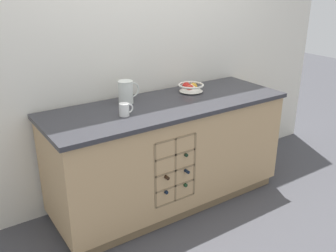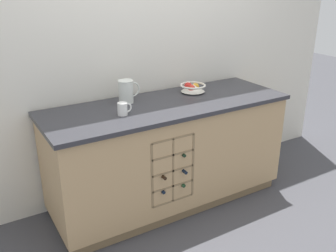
{
  "view_description": "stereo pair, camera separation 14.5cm",
  "coord_description": "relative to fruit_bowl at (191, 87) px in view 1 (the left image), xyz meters",
  "views": [
    {
      "loc": [
        -1.61,
        -2.41,
        1.88
      ],
      "look_at": [
        0.0,
        0.0,
        0.72
      ],
      "focal_mm": 40.0,
      "sensor_mm": 36.0,
      "label": 1
    },
    {
      "loc": [
        -1.49,
        -2.49,
        1.88
      ],
      "look_at": [
        0.0,
        0.0,
        0.72
      ],
      "focal_mm": 40.0,
      "sensor_mm": 36.0,
      "label": 2
    }
  ],
  "objects": [
    {
      "name": "kitchen_island",
      "position": [
        -0.35,
        -0.15,
        -0.5
      ],
      "size": [
        2.06,
        0.74,
        0.92
      ],
      "color": "olive",
      "rests_on": "ground_plane"
    },
    {
      "name": "ceramic_mug",
      "position": [
        -0.78,
        -0.22,
        0.0
      ],
      "size": [
        0.11,
        0.07,
        0.1
      ],
      "color": "white",
      "rests_on": "kitchen_island"
    },
    {
      "name": "back_wall",
      "position": [
        -0.34,
        0.26,
        0.31
      ],
      "size": [
        4.42,
        0.06,
        2.55
      ],
      "primitive_type": "cube",
      "color": "silver",
      "rests_on": "ground_plane"
    },
    {
      "name": "white_pitcher",
      "position": [
        -0.63,
        0.03,
        0.05
      ],
      "size": [
        0.19,
        0.12,
        0.19
      ],
      "color": "silver",
      "rests_on": "kitchen_island"
    },
    {
      "name": "ground_plane",
      "position": [
        -0.34,
        -0.15,
        -0.97
      ],
      "size": [
        14.0,
        14.0,
        0.0
      ],
      "primitive_type": "plane",
      "color": "#424247"
    },
    {
      "name": "fruit_bowl",
      "position": [
        0.0,
        0.0,
        0.0
      ],
      "size": [
        0.23,
        0.23,
        0.08
      ],
      "color": "silver",
      "rests_on": "kitchen_island"
    }
  ]
}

